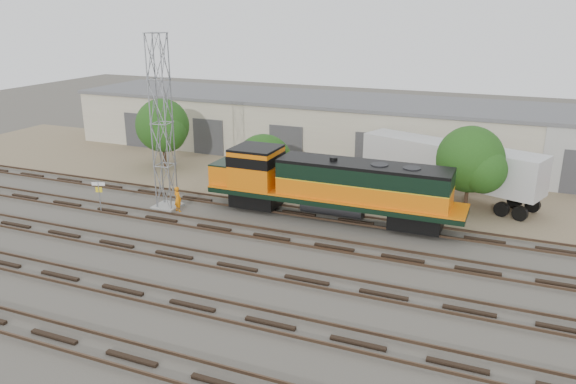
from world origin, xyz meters
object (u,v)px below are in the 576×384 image
at_px(signal_tower, 162,127).
at_px(worker, 178,199).
at_px(semi_trailer, 453,165).
at_px(locomotive, 328,185).

xyz_separation_m(signal_tower, worker, (1.07, -0.29, -4.88)).
bearing_deg(semi_trailer, worker, -129.49).
relative_size(signal_tower, worker, 6.71).
xyz_separation_m(worker, semi_trailer, (16.92, 10.00, 1.69)).
height_order(signal_tower, worker, signal_tower).
distance_m(locomotive, signal_tower, 11.77).
bearing_deg(locomotive, semi_trailer, 46.65).
height_order(locomotive, signal_tower, signal_tower).
bearing_deg(locomotive, worker, -165.25).
bearing_deg(locomotive, signal_tower, -168.08).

